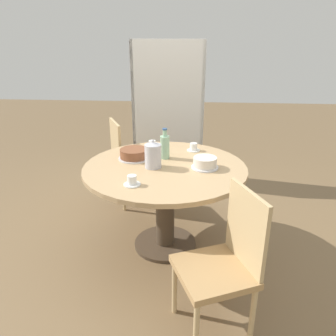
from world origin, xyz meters
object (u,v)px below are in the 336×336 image
Objects in this scene: cup_c at (132,181)px; chair_a at (224,261)px; chair_b at (129,161)px; cake_main at (134,154)px; cake_second at (205,163)px; bookshelf at (168,114)px; coffee_pot at (153,155)px; cup_b at (152,145)px; cup_a at (194,148)px; water_bottle at (165,146)px.

chair_a is at bearing -35.26° from cup_c.
chair_b is at bearing 102.69° from cup_c.
cake_main is 1.24× the size of cake_second.
cup_c is (-0.10, -1.91, -0.06)m from bookshelf.
cake_second is at bearing 2.31° from coffee_pot.
chair_a is at bearing 102.61° from bookshelf.
cake_main is 2.21× the size of cup_b.
bookshelf is at bearing -53.20° from chair_b.
cup_c is (-0.11, -0.35, -0.07)m from coffee_pot.
chair_b is at bearing 130.19° from cup_b.
cup_a is (0.50, 0.26, -0.01)m from cake_main.
bookshelf is at bearing 169.49° from chair_a.
chair_b is 0.86m from water_bottle.
chair_b is at bearing 149.28° from cup_a.
bookshelf is 14.08× the size of cup_b.
cup_c is at bearing -107.61° from water_bottle.
cake_main is 0.33m from cup_b.
cup_b is at bearing 87.51° from cup_c.
coffee_pot is 0.27m from cake_main.
water_bottle reaches higher than cup_a.
cake_main is 0.56m from cup_a.
cup_b is at bearing -165.63° from chair_b.
cake_second is at bearing 164.45° from chair_a.
bookshelf is 6.52× the size of water_bottle.
cake_main is 0.54m from cup_c.
cup_a is at bearing -7.32° from cup_b.
chair_b reaches higher than cup_a.
chair_b is at bearing 113.83° from coffee_pot.
cup_a is 1.00× the size of cup_c.
cup_b is at bearing 118.24° from water_bottle.
cup_b is at bearing -178.42° from chair_a.
bookshelf is at bearing 105.17° from cake_second.
chair_b is (-0.89, 1.64, 0.00)m from chair_a.
chair_a reaches higher than cup_a.
bookshelf is at bearing 86.71° from cup_b.
chair_a is 3.54× the size of water_bottle.
water_bottle is 0.60m from cup_c.
chair_a is at bearing -80.73° from cup_a.
chair_a is at bearing -56.70° from coffee_pot.
cup_b is (-0.39, 0.05, 0.00)m from cup_a.
cup_c is (0.27, -1.20, 0.30)m from chair_b.
cup_c is (-0.18, -0.57, -0.08)m from water_bottle.
chair_b is 0.88m from bookshelf.
chair_a reaches higher than cake_second.
cup_b is at bearing 172.68° from cup_a.
bookshelf is 1.39m from cake_main.
chair_a is at bearing -65.29° from cup_b.
chair_b reaches higher than cup_b.
cake_main is (-0.18, -1.38, -0.04)m from bookshelf.
cake_main is at bearing -171.83° from water_bottle.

